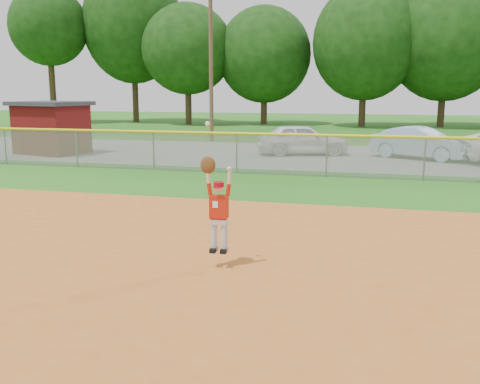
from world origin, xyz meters
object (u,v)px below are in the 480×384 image
car_blue (420,143)px  utility_shed (51,127)px  ballplayer (217,205)px  car_white_a (302,139)px

car_blue → utility_shed: 17.35m
car_blue → ballplayer: bearing=-169.0°
car_blue → utility_shed: utility_shed is taller
ballplayer → car_blue: bearing=74.4°
ballplayer → utility_shed: bearing=131.4°
car_blue → ballplayer: size_ratio=1.90×
car_white_a → ballplayer: bearing=165.7°
car_white_a → utility_shed: bearing=84.9°
car_white_a → car_blue: 5.35m
car_white_a → car_blue: size_ratio=1.00×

